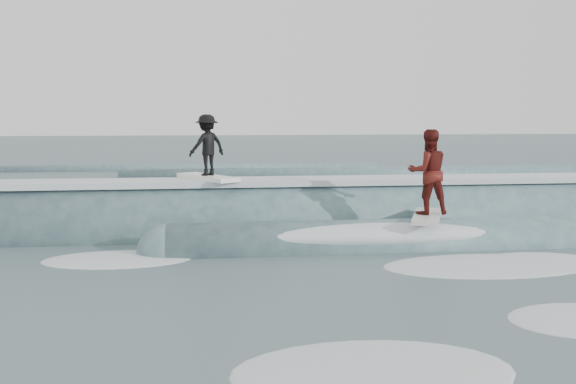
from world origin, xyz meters
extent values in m
plane|color=#374B50|center=(0.00, 0.00, 0.00)|extent=(160.00, 160.00, 0.00)
cylinder|color=#395760|center=(0.00, 3.64, 0.00)|extent=(20.04, 2.35, 2.35)
cylinder|color=#395760|center=(1.80, 1.44, 0.00)|extent=(9.00, 1.24, 1.24)
sphere|color=#395760|center=(-2.70, 1.44, 0.00)|extent=(1.24, 1.24, 1.24)
sphere|color=#395760|center=(6.30, 1.44, 0.00)|extent=(1.24, 1.24, 1.24)
cube|color=white|center=(0.00, 3.64, 1.24)|extent=(18.00, 1.30, 0.14)
ellipsoid|color=white|center=(1.80, 1.44, 0.30)|extent=(7.60, 1.30, 0.60)
cube|color=white|center=(-1.83, 3.64, 1.36)|extent=(1.53, 1.99, 0.10)
imported|color=black|center=(-1.83, 3.64, 2.14)|extent=(1.09, 0.97, 1.46)
cube|color=silver|center=(2.90, 1.44, 0.67)|extent=(1.25, 2.06, 0.10)
imported|color=#4D120E|center=(2.90, 1.44, 1.64)|extent=(0.90, 0.70, 1.84)
ellipsoid|color=white|center=(-3.63, 0.98, 0.00)|extent=(2.95, 2.01, 0.10)
ellipsoid|color=white|center=(3.43, -0.46, 0.00)|extent=(3.65, 2.49, 0.10)
ellipsoid|color=white|center=(4.62, -0.34, 0.00)|extent=(2.68, 1.82, 0.10)
ellipsoid|color=white|center=(-0.03, -5.14, 0.00)|extent=(2.86, 1.95, 0.10)
cylinder|color=#395760|center=(5.15, 18.00, 0.00)|extent=(22.00, 0.80, 0.80)
cylinder|color=#395760|center=(-3.70, 22.00, 0.00)|extent=(22.00, 0.60, 0.60)
camera|label=1|loc=(-1.83, -11.85, 2.86)|focal=40.00mm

